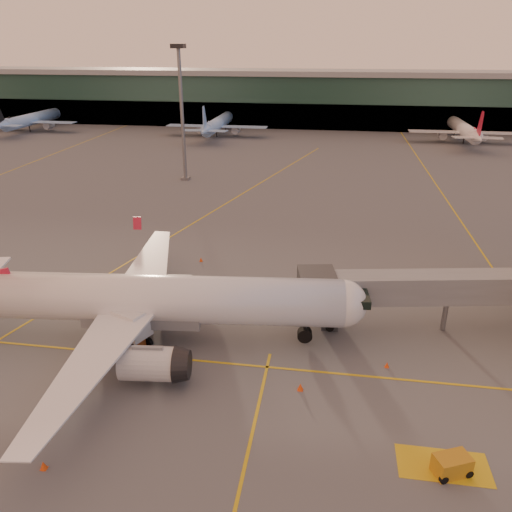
# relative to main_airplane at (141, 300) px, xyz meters

# --- Properties ---
(ground) EXTENTS (600.00, 600.00, 0.00)m
(ground) POSITION_rel_main_airplane_xyz_m (7.06, -7.65, -4.12)
(ground) COLOR #4C4F54
(ground) RESTS_ON ground
(taxi_markings) EXTENTS (100.12, 173.00, 0.01)m
(taxi_markings) POSITION_rel_main_airplane_xyz_m (-0.26, 36.84, -4.11)
(taxi_markings) COLOR gold
(taxi_markings) RESTS_ON ground
(terminal) EXTENTS (400.00, 20.00, 17.60)m
(terminal) POSITION_rel_main_airplane_xyz_m (7.06, 134.14, 4.64)
(terminal) COLOR #19382D
(terminal) RESTS_ON ground
(mast_west_near) EXTENTS (2.40, 2.40, 25.60)m
(mast_west_near) POSITION_rel_main_airplane_xyz_m (-12.94, 58.35, 10.74)
(mast_west_near) COLOR slate
(mast_west_near) RESTS_ON ground
(distant_aircraft_row) EXTENTS (225.00, 34.00, 13.00)m
(distant_aircraft_row) POSITION_rel_main_airplane_xyz_m (-46.69, 110.35, -4.12)
(distant_aircraft_row) COLOR #8FB9F0
(distant_aircraft_row) RESTS_ON ground
(main_airplane) EXTENTS (42.02, 37.95, 12.68)m
(main_airplane) POSITION_rel_main_airplane_xyz_m (0.00, 0.00, 0.00)
(main_airplane) COLOR white
(main_airplane) RESTS_ON ground
(jet_bridge) EXTENTS (29.45, 8.19, 6.15)m
(jet_bridge) POSITION_rel_main_airplane_xyz_m (29.68, 6.40, 0.22)
(jet_bridge) COLOR slate
(jet_bridge) RESTS_ON ground
(catering_truck) EXTENTS (5.79, 4.23, 4.12)m
(catering_truck) POSITION_rel_main_airplane_xyz_m (-1.33, -1.35, -1.78)
(catering_truck) COLOR #A94618
(catering_truck) RESTS_ON ground
(gpu_cart) EXTENTS (2.71, 2.23, 1.38)m
(gpu_cart) POSITION_rel_main_airplane_xyz_m (25.41, -12.27, -3.45)
(gpu_cart) COLOR #B77D16
(gpu_cart) RESTS_ON ground
(cone_nose) EXTENTS (0.39, 0.39, 0.50)m
(cone_nose) POSITION_rel_main_airplane_xyz_m (22.29, -1.06, -3.88)
(cone_nose) COLOR #EC440C
(cone_nose) RESTS_ON ground
(cone_wing_right) EXTENTS (0.48, 0.48, 0.61)m
(cone_wing_right) POSITION_rel_main_airplane_xyz_m (-0.97, -15.98, -3.83)
(cone_wing_right) COLOR #EC440C
(cone_wing_right) RESTS_ON ground
(cone_wing_left) EXTENTS (0.43, 0.43, 0.55)m
(cone_wing_left) POSITION_rel_main_airplane_xyz_m (0.68, 18.49, -3.86)
(cone_wing_left) COLOR #EC440C
(cone_wing_left) RESTS_ON ground
(cone_fwd) EXTENTS (0.49, 0.49, 0.62)m
(cone_fwd) POSITION_rel_main_airplane_xyz_m (15.12, -5.30, -3.82)
(cone_fwd) COLOR #EC440C
(cone_fwd) RESTS_ON ground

